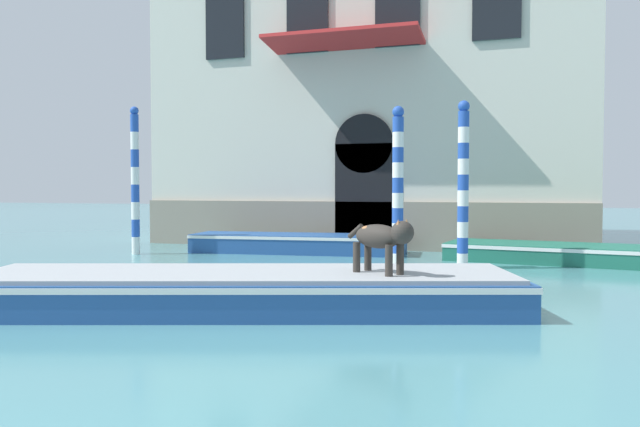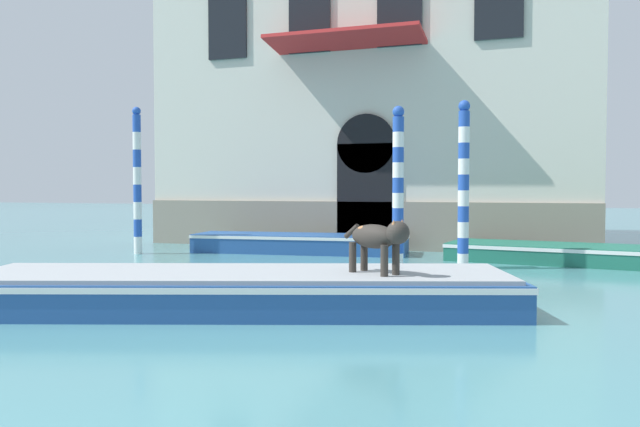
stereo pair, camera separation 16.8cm
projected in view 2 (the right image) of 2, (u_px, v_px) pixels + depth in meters
name	position (u px, v px, depth m)	size (l,w,h in m)	color
palazzo_left	(378.00, 1.00, 20.44)	(13.22, 7.40, 15.82)	beige
boat_foreground	(242.00, 289.00, 8.96)	(8.07, 4.42, 0.55)	#234C8C
dog_on_deck	(378.00, 238.00, 8.63)	(1.06, 0.71, 0.78)	#332D28
boat_moored_near_palazzo	(300.00, 243.00, 16.87)	(5.91, 2.12, 0.50)	#234C8C
boat_moored_far	(599.00, 255.00, 14.21)	(6.95, 2.72, 0.42)	#1E6651
mooring_pole_0	(464.00, 184.00, 13.35)	(0.25, 0.25, 3.62)	white
mooring_pole_1	(398.00, 187.00, 13.48)	(0.25, 0.25, 3.52)	white
mooring_pole_2	(137.00, 180.00, 16.46)	(0.22, 0.22, 3.89)	white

